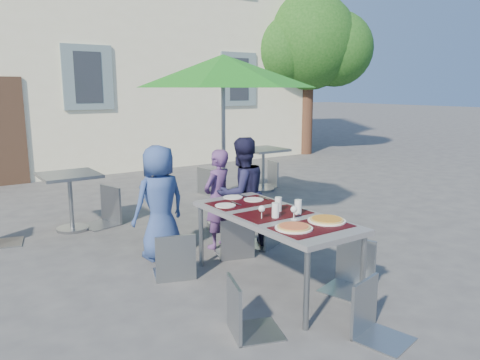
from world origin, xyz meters
TOP-DOWN VIEW (x-y plane):
  - ground at (0.00, 0.00)m, footprint 90.00×90.00m
  - tree at (6.55, 7.54)m, footprint 3.60×3.00m
  - dining_table at (-0.37, 0.46)m, footprint 0.80×1.85m
  - pizza_near_left at (-0.54, -0.04)m, footprint 0.34×0.34m
  - pizza_near_right at (-0.14, -0.04)m, footprint 0.35×0.35m
  - glassware at (-0.34, 0.36)m, footprint 0.46×0.38m
  - place_settings at (-0.37, 1.09)m, footprint 0.66×0.49m
  - child_0 at (-0.96, 1.83)m, footprint 0.70×0.51m
  - child_1 at (-0.21, 1.77)m, footprint 0.53×0.44m
  - child_2 at (0.03, 1.59)m, footprint 0.68×0.39m
  - chair_0 at (-1.11, 1.19)m, footprint 0.53×0.53m
  - chair_1 at (-0.23, 1.35)m, footprint 0.51×0.51m
  - chair_2 at (0.29, 1.43)m, footprint 0.51×0.52m
  - chair_3 at (-1.16, -0.18)m, footprint 0.51×0.50m
  - chair_4 at (0.23, -0.04)m, footprint 0.52×0.52m
  - chair_5 at (-0.32, -0.80)m, footprint 0.46×0.47m
  - patio_umbrella at (0.30, 2.43)m, footprint 2.51×2.51m
  - cafe_table_0 at (-1.54, 3.53)m, footprint 0.76×0.76m
  - bg_chair_r_0 at (-1.05, 3.56)m, footprint 0.58×0.58m
  - cafe_table_1 at (2.26, 4.08)m, footprint 0.77×0.77m
  - bg_chair_l_1 at (1.23, 4.40)m, footprint 0.49×0.48m
  - bg_chair_r_1 at (2.58, 4.32)m, footprint 0.51×0.51m

SIDE VIEW (x-z plane):
  - ground at x=0.00m, z-range 0.00..0.00m
  - chair_2 at x=0.29m, z-range 0.07..0.95m
  - chair_5 at x=-0.32m, z-range 0.07..0.95m
  - chair_3 at x=-1.16m, z-range 0.07..0.96m
  - chair_1 at x=-0.23m, z-range 0.08..0.99m
  - chair_0 at x=-1.11m, z-range 0.08..1.02m
  - chair_4 at x=0.23m, z-range 0.08..1.03m
  - bg_chair_l_1 at x=1.23m, z-range 0.08..1.05m
  - bg_chair_r_1 at x=2.58m, z-range 0.09..1.07m
  - cafe_table_0 at x=-1.54m, z-range 0.17..0.99m
  - cafe_table_1 at x=2.26m, z-range 0.18..1.01m
  - bg_chair_r_0 at x=-1.05m, z-range 0.10..1.15m
  - child_1 at x=-0.21m, z-range 0.00..1.24m
  - child_0 at x=-0.96m, z-range 0.00..1.34m
  - child_2 at x=0.03m, z-range 0.00..1.39m
  - dining_table at x=-0.37m, z-range 0.32..1.07m
  - place_settings at x=-0.37m, z-range 0.76..0.77m
  - pizza_near_left at x=-0.54m, z-range 0.75..0.78m
  - pizza_near_right at x=-0.14m, z-range 0.75..0.78m
  - glassware at x=-0.34m, z-range 0.75..0.90m
  - patio_umbrella at x=0.30m, z-range 0.97..3.39m
  - tree at x=6.55m, z-range 0.90..5.60m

